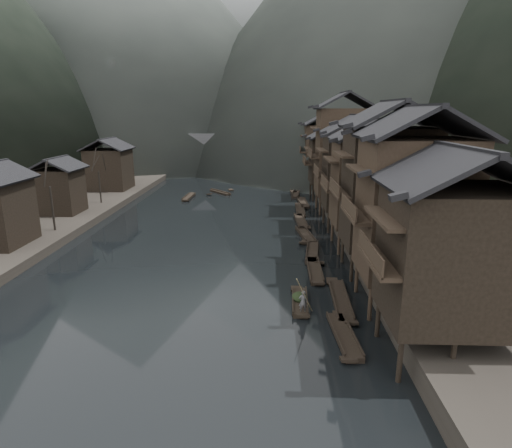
{
  "coord_description": "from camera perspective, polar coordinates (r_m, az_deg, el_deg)",
  "views": [
    {
      "loc": [
        7.22,
        -30.7,
        14.1
      ],
      "look_at": [
        5.77,
        13.03,
        2.5
      ],
      "focal_mm": 30.0,
      "sensor_mm": 36.0,
      "label": 1
    }
  ],
  "objects": [
    {
      "name": "stilt_houses",
      "position": [
        51.11,
        13.4,
        8.6
      ],
      "size": [
        9.0,
        67.6,
        16.83
      ],
      "color": "black",
      "rests_on": "ground"
    },
    {
      "name": "hills",
      "position": [
        203.78,
        1.83,
        27.2
      ],
      "size": [
        320.0,
        380.0,
        127.53
      ],
      "color": "black",
      "rests_on": "ground"
    },
    {
      "name": "left_bank",
      "position": [
        83.44,
        -28.6,
        3.72
      ],
      "size": [
        40.0,
        200.0,
        1.2
      ],
      "primitive_type": "cube",
      "color": "#2D2823",
      "rests_on": "ground"
    },
    {
      "name": "midriver_boats",
      "position": [
        74.14,
        -6.89,
        3.94
      ],
      "size": [
        7.64,
        10.5,
        0.45
      ],
      "color": "black",
      "rests_on": "water"
    },
    {
      "name": "bare_trees",
      "position": [
        46.91,
        -29.28,
        3.39
      ],
      "size": [
        3.63,
        44.9,
        7.25
      ],
      "color": "black",
      "rests_on": "left_bank"
    },
    {
      "name": "left_houses",
      "position": [
        58.49,
        -26.52,
        4.99
      ],
      "size": [
        8.1,
        53.2,
        8.73
      ],
      "color": "black",
      "rests_on": "left_bank"
    },
    {
      "name": "boatman",
      "position": [
        30.78,
        6.3,
        -9.86
      ],
      "size": [
        0.62,
        0.42,
        1.68
      ],
      "primitive_type": "imported",
      "rotation": [
        0.0,
        0.0,
        3.16
      ],
      "color": "#565659",
      "rests_on": "hero_sampan"
    },
    {
      "name": "right_bank",
      "position": [
        77.1,
        23.04,
        3.8
      ],
      "size": [
        40.0,
        200.0,
        1.8
      ],
      "primitive_type": "cube",
      "color": "#2D2823",
      "rests_on": "ground"
    },
    {
      "name": "moored_sampans",
      "position": [
        56.76,
        6.5,
        0.58
      ],
      "size": [
        3.32,
        67.69,
        0.47
      ],
      "color": "black",
      "rests_on": "water"
    },
    {
      "name": "stone_bridge",
      "position": [
        103.34,
        -2.15,
        9.85
      ],
      "size": [
        40.0,
        6.0,
        9.0
      ],
      "color": "#4C4C4F",
      "rests_on": "ground"
    },
    {
      "name": "hero_sampan",
      "position": [
        32.9,
        5.86,
        -10.22
      ],
      "size": [
        1.33,
        5.33,
        0.44
      ],
      "color": "black",
      "rests_on": "water"
    },
    {
      "name": "bamboo_pole",
      "position": [
        29.76,
        6.83,
        -5.08
      ],
      "size": [
        1.61,
        1.99,
        3.78
      ],
      "primitive_type": "cylinder",
      "rotation": [
        0.58,
        0.0,
        -0.67
      ],
      "color": "#8C7A51",
      "rests_on": "boatman"
    },
    {
      "name": "water",
      "position": [
        34.54,
        -10.48,
        -9.51
      ],
      "size": [
        300.0,
        300.0,
        0.0
      ],
      "primitive_type": "plane",
      "color": "black",
      "rests_on": "ground"
    },
    {
      "name": "cargo_heap",
      "position": [
        32.88,
        5.84,
        -9.12
      ],
      "size": [
        1.17,
        1.53,
        0.7
      ],
      "primitive_type": "ellipsoid",
      "color": "black",
      "rests_on": "hero_sampan"
    }
  ]
}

